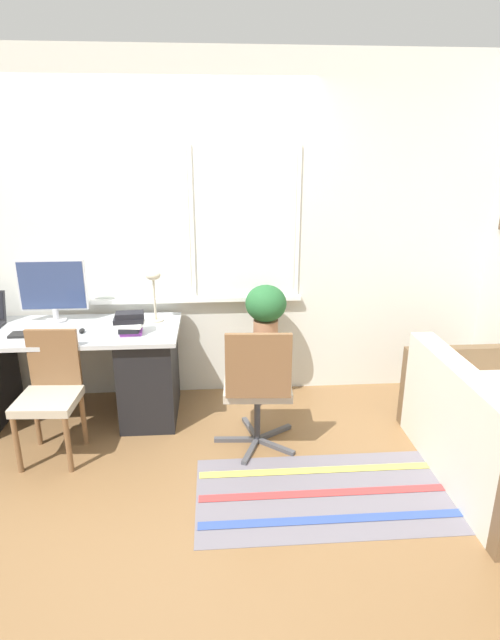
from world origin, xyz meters
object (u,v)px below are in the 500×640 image
at_px(desk_lamp, 154,284).
at_px(desk_chair_wooden, 50,392).
at_px(plant_stand, 265,344).
at_px(mouse, 82,331).
at_px(couch_loveseat, 498,437).
at_px(monitor, 53,288).
at_px(book_stack, 130,323).
at_px(keyboard, 41,334).
at_px(office_chair_swivel, 258,385).
at_px(potted_plant, 266,306).

relative_size(desk_lamp, desk_chair_wooden, 0.47).
bearing_deg(plant_stand, mouse, -169.63).
distance_m(desk_chair_wooden, plant_stand, 1.64).
bearing_deg(desk_lamp, mouse, -155.21).
bearing_deg(plant_stand, desk_chair_wooden, -156.93).
bearing_deg(couch_loveseat, monitor, 69.16).
height_order(mouse, book_stack, book_stack).
height_order(monitor, keyboard, monitor).
bearing_deg(couch_loveseat, mouse, 72.63).
height_order(monitor, mouse, monitor).
xyz_separation_m(desk_lamp, book_stack, (-0.15, -0.27, -0.22)).
xyz_separation_m(mouse, office_chair_swivel, (1.24, -0.43, -0.27)).
xyz_separation_m(keyboard, couch_loveseat, (3.00, -0.82, -0.47)).
height_order(couch_loveseat, potted_plant, potted_plant).
bearing_deg(plant_stand, desk_lamp, -178.92).
height_order(monitor, desk_chair_wooden, monitor).
xyz_separation_m(keyboard, plant_stand, (1.64, 0.28, -0.24)).
relative_size(couch_loveseat, potted_plant, 3.62).
distance_m(desk_chair_wooden, potted_plant, 1.68).
distance_m(monitor, office_chair_swivel, 1.74).
xyz_separation_m(book_stack, plant_stand, (1.01, 0.28, -0.30)).
bearing_deg(keyboard, desk_chair_wooden, -69.20).
height_order(monitor, plant_stand, monitor).
relative_size(mouse, desk_lamp, 0.17).
height_order(plant_stand, potted_plant, potted_plant).
distance_m(mouse, plant_stand, 1.41).
distance_m(office_chair_swivel, couch_loveseat, 1.56).
xyz_separation_m(desk_lamp, potted_plant, (0.86, 0.02, -0.20)).
height_order(couch_loveseat, plant_stand, couch_loveseat).
height_order(desk_lamp, office_chair_swivel, desk_lamp).
bearing_deg(book_stack, mouse, 174.55).
distance_m(office_chair_swivel, plant_stand, 0.69).
xyz_separation_m(monitor, office_chair_swivel, (1.50, -0.72, -0.52)).
relative_size(monitor, desk_lamp, 1.26).
bearing_deg(office_chair_swivel, desk_chair_wooden, 2.05).
height_order(mouse, office_chair_swivel, office_chair_swivel).
bearing_deg(book_stack, plant_stand, 15.61).
xyz_separation_m(desk_chair_wooden, office_chair_swivel, (1.38, -0.04, 0.02)).
bearing_deg(office_chair_swivel, couch_loveseat, 168.05).
xyz_separation_m(keyboard, mouse, (0.28, 0.03, 0.01)).
distance_m(keyboard, couch_loveseat, 3.15).
distance_m(office_chair_swivel, potted_plant, 0.78).
relative_size(desk_chair_wooden, plant_stand, 1.42).
bearing_deg(keyboard, book_stack, -0.39).
xyz_separation_m(desk_lamp, desk_chair_wooden, (-0.65, -0.62, -0.57)).
xyz_separation_m(keyboard, desk_chair_wooden, (0.14, -0.36, -0.28)).
xyz_separation_m(mouse, desk_chair_wooden, (-0.14, -0.39, -0.29)).
relative_size(keyboard, plant_stand, 0.71).
xyz_separation_m(plant_stand, potted_plant, (0.00, -0.00, 0.32)).
bearing_deg(couch_loveseat, desk_chair_wooden, 80.88).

